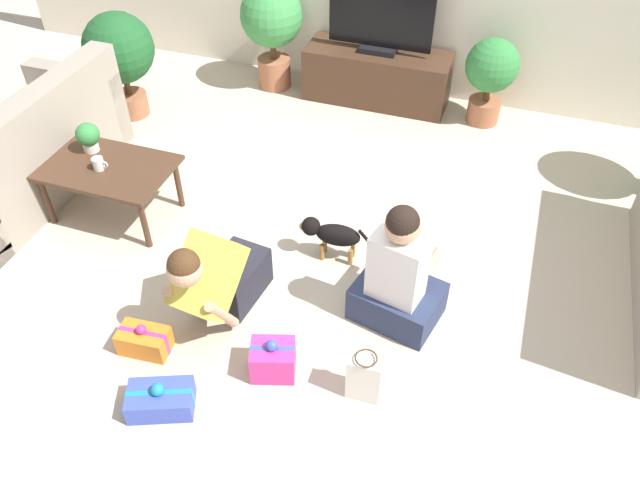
{
  "coord_description": "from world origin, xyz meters",
  "views": [
    {
      "loc": [
        1.01,
        -2.88,
        3.04
      ],
      "look_at": [
        0.09,
        -0.2,
        0.45
      ],
      "focal_mm": 35.0,
      "sensor_mm": 36.0,
      "label": 1
    }
  ],
  "objects_px": {
    "dog": "(331,234)",
    "mug": "(99,164)",
    "potted_plant_corner_left": "(120,52)",
    "gift_box_a": "(144,340)",
    "tabletop_plant": "(88,136)",
    "coffee_table": "(108,172)",
    "sofa_left": "(23,153)",
    "gift_bag_a": "(365,377)",
    "potted_plant_back_right": "(491,73)",
    "tv_console": "(377,76)",
    "person_sitting": "(398,279)",
    "person_kneeling": "(217,277)",
    "gift_box_c": "(273,359)",
    "tv": "(381,14)",
    "gift_box_b": "(161,400)",
    "potted_plant_back_left": "(272,23)"
  },
  "relations": [
    {
      "from": "dog",
      "to": "gift_box_c",
      "type": "height_order",
      "value": "dog"
    },
    {
      "from": "tv",
      "to": "person_kneeling",
      "type": "distance_m",
      "value": 2.97
    },
    {
      "from": "coffee_table",
      "to": "tv_console",
      "type": "distance_m",
      "value": 2.67
    },
    {
      "from": "potted_plant_corner_left",
      "to": "mug",
      "type": "relative_size",
      "value": 7.92
    },
    {
      "from": "gift_box_b",
      "to": "tabletop_plant",
      "type": "relative_size",
      "value": 1.85
    },
    {
      "from": "potted_plant_back_right",
      "to": "gift_box_c",
      "type": "relative_size",
      "value": 2.58
    },
    {
      "from": "tv_console",
      "to": "person_sitting",
      "type": "xyz_separation_m",
      "value": [
        0.83,
        -2.59,
        0.09
      ]
    },
    {
      "from": "tv_console",
      "to": "potted_plant_corner_left",
      "type": "xyz_separation_m",
      "value": [
        -2.06,
        -0.98,
        0.36
      ]
    },
    {
      "from": "person_kneeling",
      "to": "tabletop_plant",
      "type": "bearing_deg",
      "value": 156.79
    },
    {
      "from": "sofa_left",
      "to": "gift_bag_a",
      "type": "bearing_deg",
      "value": 71.33
    },
    {
      "from": "coffee_table",
      "to": "potted_plant_corner_left",
      "type": "xyz_separation_m",
      "value": [
        -0.67,
        1.3,
        0.21
      ]
    },
    {
      "from": "dog",
      "to": "gift_box_a",
      "type": "height_order",
      "value": "dog"
    },
    {
      "from": "gift_box_c",
      "to": "potted_plant_back_right",
      "type": "bearing_deg",
      "value": 76.66
    },
    {
      "from": "potted_plant_back_right",
      "to": "tv_console",
      "type": "bearing_deg",
      "value": 177.18
    },
    {
      "from": "potted_plant_back_left",
      "to": "dog",
      "type": "height_order",
      "value": "potted_plant_back_left"
    },
    {
      "from": "gift_box_b",
      "to": "mug",
      "type": "bearing_deg",
      "value": 131.28
    },
    {
      "from": "tabletop_plant",
      "to": "sofa_left",
      "type": "bearing_deg",
      "value": -174.88
    },
    {
      "from": "person_kneeling",
      "to": "tabletop_plant",
      "type": "distance_m",
      "value": 1.61
    },
    {
      "from": "person_sitting",
      "to": "person_kneeling",
      "type": "bearing_deg",
      "value": 30.61
    },
    {
      "from": "dog",
      "to": "gift_bag_a",
      "type": "distance_m",
      "value": 1.15
    },
    {
      "from": "gift_box_c",
      "to": "potted_plant_back_left",
      "type": "bearing_deg",
      "value": 111.91
    },
    {
      "from": "potted_plant_corner_left",
      "to": "tabletop_plant",
      "type": "height_order",
      "value": "potted_plant_corner_left"
    },
    {
      "from": "gift_box_a",
      "to": "gift_box_b",
      "type": "xyz_separation_m",
      "value": [
        0.3,
        -0.33,
        -0.01
      ]
    },
    {
      "from": "person_kneeling",
      "to": "coffee_table",
      "type": "bearing_deg",
      "value": 157.43
    },
    {
      "from": "potted_plant_corner_left",
      "to": "gift_box_b",
      "type": "distance_m",
      "value": 3.29
    },
    {
      "from": "person_sitting",
      "to": "gift_box_b",
      "type": "distance_m",
      "value": 1.53
    },
    {
      "from": "coffee_table",
      "to": "tv",
      "type": "height_order",
      "value": "tv"
    },
    {
      "from": "sofa_left",
      "to": "tv",
      "type": "xyz_separation_m",
      "value": [
        2.21,
        2.19,
        0.52
      ]
    },
    {
      "from": "potted_plant_back_left",
      "to": "potted_plant_back_right",
      "type": "bearing_deg",
      "value": -0.0
    },
    {
      "from": "potted_plant_corner_left",
      "to": "gift_box_a",
      "type": "height_order",
      "value": "potted_plant_corner_left"
    },
    {
      "from": "tv",
      "to": "gift_box_a",
      "type": "xyz_separation_m",
      "value": [
        -0.53,
        -3.33,
        -0.75
      ]
    },
    {
      "from": "coffee_table",
      "to": "gift_bag_a",
      "type": "distance_m",
      "value": 2.4
    },
    {
      "from": "coffee_table",
      "to": "gift_box_c",
      "type": "xyz_separation_m",
      "value": [
        1.65,
        -0.96,
        -0.28
      ]
    },
    {
      "from": "tabletop_plant",
      "to": "person_sitting",
      "type": "bearing_deg",
      "value": -10.51
    },
    {
      "from": "sofa_left",
      "to": "potted_plant_back_right",
      "type": "xyz_separation_m",
      "value": [
        3.23,
        2.14,
        0.16
      ]
    },
    {
      "from": "potted_plant_back_right",
      "to": "person_kneeling",
      "type": "bearing_deg",
      "value": -113.15
    },
    {
      "from": "tv_console",
      "to": "potted_plant_back_right",
      "type": "xyz_separation_m",
      "value": [
        1.02,
        -0.05,
        0.23
      ]
    },
    {
      "from": "dog",
      "to": "gift_box_c",
      "type": "bearing_deg",
      "value": -5.12
    },
    {
      "from": "dog",
      "to": "tabletop_plant",
      "type": "xyz_separation_m",
      "value": [
        -1.87,
        0.06,
        0.35
      ]
    },
    {
      "from": "gift_box_c",
      "to": "dog",
      "type": "bearing_deg",
      "value": 89.39
    },
    {
      "from": "coffee_table",
      "to": "gift_box_c",
      "type": "bearing_deg",
      "value": -30.06
    },
    {
      "from": "dog",
      "to": "mug",
      "type": "relative_size",
      "value": 4.12
    },
    {
      "from": "tv",
      "to": "potted_plant_corner_left",
      "type": "xyz_separation_m",
      "value": [
        -2.06,
        -0.98,
        -0.23
      ]
    },
    {
      "from": "tv_console",
      "to": "potted_plant_back_left",
      "type": "height_order",
      "value": "potted_plant_back_left"
    },
    {
      "from": "potted_plant_back_right",
      "to": "gift_box_b",
      "type": "distance_m",
      "value": 3.84
    },
    {
      "from": "gift_box_c",
      "to": "tabletop_plant",
      "type": "xyz_separation_m",
      "value": [
        -1.86,
        1.09,
        0.45
      ]
    },
    {
      "from": "gift_bag_a",
      "to": "mug",
      "type": "distance_m",
      "value": 2.41
    },
    {
      "from": "tv_console",
      "to": "potted_plant_back_right",
      "type": "bearing_deg",
      "value": -2.82
    },
    {
      "from": "tabletop_plant",
      "to": "coffee_table",
      "type": "bearing_deg",
      "value": -33.13
    },
    {
      "from": "gift_box_c",
      "to": "gift_box_a",
      "type": "bearing_deg",
      "value": -172.61
    }
  ]
}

